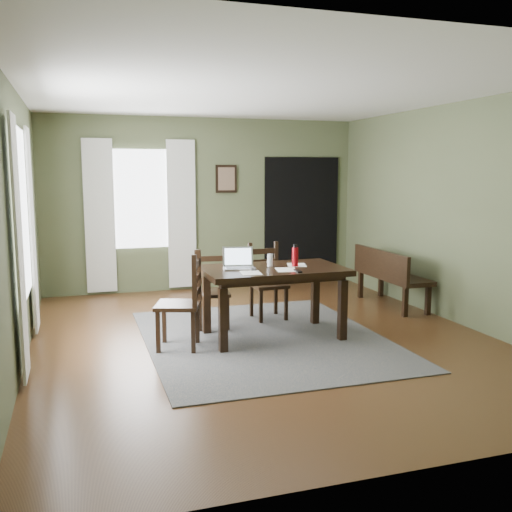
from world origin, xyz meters
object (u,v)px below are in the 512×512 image
object	(u,v)px
chair_back_left	(212,290)
bench	(388,272)
chair_end	(183,302)
laptop	(239,263)
water_bottle	(295,256)
dining_table	(273,276)
chair_back_right	(267,282)

from	to	relation	value
chair_back_left	bench	size ratio (longest dim) A/B	0.65
chair_end	bench	size ratio (longest dim) A/B	0.73
chair_back_left	laptop	xyz separation A→B (m)	(0.18, -0.55, 0.41)
chair_end	water_bottle	size ratio (longest dim) A/B	4.07
dining_table	chair_end	world-z (taller)	chair_end
chair_end	laptop	size ratio (longest dim) A/B	2.68
chair_back_left	water_bottle	world-z (taller)	water_bottle
chair_back_left	water_bottle	distance (m)	1.14
chair_end	chair_back_right	distance (m)	1.57
chair_back_right	laptop	distance (m)	1.02
chair_back_left	chair_back_right	xyz separation A→B (m)	(0.76, 0.18, 0.02)
chair_end	laptop	xyz separation A→B (m)	(0.67, 0.21, 0.36)
dining_table	bench	world-z (taller)	dining_table
chair_end	dining_table	bearing A→B (deg)	115.07
chair_end	bench	world-z (taller)	chair_end
dining_table	water_bottle	bearing A→B (deg)	0.24
laptop	water_bottle	bearing A→B (deg)	3.11
chair_end	bench	distance (m)	3.25
water_bottle	dining_table	bearing A→B (deg)	-179.10
bench	laptop	bearing A→B (deg)	109.60
laptop	water_bottle	world-z (taller)	water_bottle
chair_back_right	laptop	xyz separation A→B (m)	(-0.59, -0.74, 0.39)
dining_table	chair_back_left	world-z (taller)	chair_back_left
chair_back_right	water_bottle	distance (m)	0.94
dining_table	chair_end	distance (m)	1.07
chair_end	chair_back_left	distance (m)	0.91
water_bottle	laptop	bearing A→B (deg)	172.42
chair_back_right	water_bottle	bearing A→B (deg)	-89.07
laptop	bench	bearing A→B (deg)	30.29
dining_table	bench	bearing A→B (deg)	24.35
chair_end	chair_back_right	bearing A→B (deg)	145.58
chair_back_left	laptop	distance (m)	0.71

